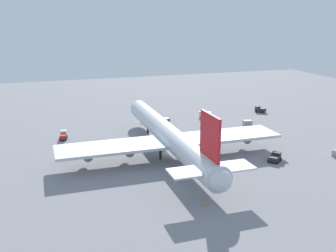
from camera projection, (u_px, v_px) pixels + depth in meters
name	position (u px, v px, depth m)	size (l,w,h in m)	color
ground_plane	(168.00, 154.00, 105.10)	(273.50, 273.50, 0.00)	gray
cargo_airplane	(169.00, 135.00, 103.11)	(68.38, 59.13, 17.45)	silver
cargo_loader	(164.00, 122.00, 132.35)	(4.91, 5.36, 2.10)	#333338
fuel_truck	(63.00, 135.00, 117.42)	(4.42, 2.76, 2.39)	silver
catering_truck	(205.00, 114.00, 142.46)	(2.81, 4.99, 2.41)	silver
baggage_tug	(275.00, 157.00, 99.35)	(4.10, 4.33, 2.23)	#232328
pushback_tractor	(260.00, 109.00, 150.11)	(4.36, 3.93, 2.31)	#333338
cargo_container_fore	(247.00, 123.00, 132.84)	(2.28, 3.24, 1.61)	#999EA8
safety_cone_nose	(141.00, 124.00, 133.25)	(0.41, 0.41, 0.59)	orange
safety_cone_tail	(206.00, 204.00, 76.23)	(0.49, 0.49, 0.70)	orange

